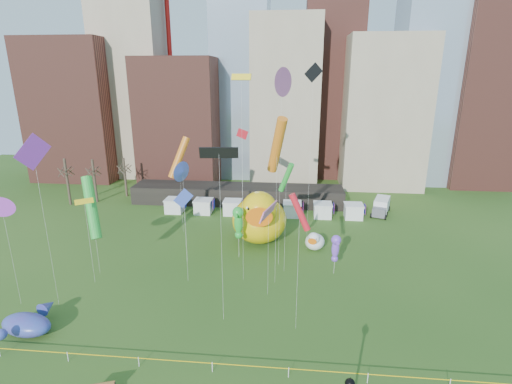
# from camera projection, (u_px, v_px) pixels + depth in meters

# --- Properties ---
(ground) EXTENTS (160.00, 160.00, 0.00)m
(ground) POSITION_uv_depth(u_px,v_px,m) (212.00, 372.00, 30.43)
(ground) COLOR #254B17
(ground) RESTS_ON ground
(skyline) EXTENTS (101.00, 23.00, 68.00)m
(skyline) POSITION_uv_depth(u_px,v_px,m) (278.00, 80.00, 82.14)
(skyline) COLOR brown
(skyline) RESTS_ON ground
(pavilion) EXTENTS (38.00, 6.00, 3.20)m
(pavilion) POSITION_uv_depth(u_px,v_px,m) (238.00, 194.00, 70.33)
(pavilion) COLOR black
(pavilion) RESTS_ON ground
(vendor_tents) EXTENTS (33.24, 2.80, 2.40)m
(vendor_tents) POSITION_uv_depth(u_px,v_px,m) (262.00, 209.00, 64.30)
(vendor_tents) COLOR white
(vendor_tents) RESTS_ON ground
(bare_trees) EXTENTS (8.44, 6.44, 8.50)m
(bare_trees) POSITION_uv_depth(u_px,v_px,m) (95.00, 180.00, 70.66)
(bare_trees) COLOR #382B21
(bare_trees) RESTS_ON ground
(caution_tape) EXTENTS (50.00, 0.06, 0.90)m
(caution_tape) POSITION_uv_depth(u_px,v_px,m) (212.00, 365.00, 30.23)
(caution_tape) COLOR white
(caution_tape) RESTS_ON ground
(big_duck) EXTENTS (8.35, 10.76, 8.04)m
(big_duck) POSITION_uv_depth(u_px,v_px,m) (259.00, 217.00, 53.03)
(big_duck) COLOR yellow
(big_duck) RESTS_ON ground
(small_duck) EXTENTS (3.25, 3.83, 2.73)m
(small_duck) POSITION_uv_depth(u_px,v_px,m) (315.00, 241.00, 51.38)
(small_duck) COLOR white
(small_duck) RESTS_ON ground
(seahorse_green) EXTENTS (1.61, 1.92, 6.84)m
(seahorse_green) POSITION_uv_depth(u_px,v_px,m) (238.00, 220.00, 48.21)
(seahorse_green) COLOR silver
(seahorse_green) RESTS_ON ground
(seahorse_purple) EXTENTS (1.25, 1.51, 4.92)m
(seahorse_purple) POSITION_uv_depth(u_px,v_px,m) (336.00, 246.00, 44.46)
(seahorse_purple) COLOR silver
(seahorse_purple) RESTS_ON ground
(whale_inflatable) EXTENTS (5.24, 6.30, 2.15)m
(whale_inflatable) POSITION_uv_depth(u_px,v_px,m) (28.00, 323.00, 34.80)
(whale_inflatable) COLOR #4B3591
(whale_inflatable) RESTS_ON ground
(box_truck) EXTENTS (3.99, 6.33, 2.53)m
(box_truck) POSITION_uv_depth(u_px,v_px,m) (381.00, 206.00, 65.01)
(box_truck) COLOR white
(box_truck) RESTS_ON ground
(kite_0) EXTENTS (2.32, 3.84, 14.61)m
(kite_0) POSITION_uv_depth(u_px,v_px,m) (242.00, 134.00, 58.23)
(kite_0) COLOR silver
(kite_0) RESTS_ON ground
(kite_1) EXTENTS (1.60, 4.07, 10.03)m
(kite_1) POSITION_uv_depth(u_px,v_px,m) (269.00, 212.00, 38.51)
(kite_1) COLOR silver
(kite_1) RESTS_ON ground
(kite_2) EXTENTS (3.31, 0.83, 16.75)m
(kite_2) POSITION_uv_depth(u_px,v_px,m) (219.00, 154.00, 32.30)
(kite_2) COLOR silver
(kite_2) RESTS_ON ground
(kite_3) EXTENTS (1.97, 1.83, 13.39)m
(kite_3) POSITION_uv_depth(u_px,v_px,m) (286.00, 178.00, 42.63)
(kite_3) COLOR silver
(kite_3) RESTS_ON ground
(kite_4) EXTENTS (1.67, 1.37, 9.96)m
(kite_4) POSITION_uv_depth(u_px,v_px,m) (84.00, 202.00, 40.80)
(kite_4) COLOR silver
(kite_4) RESTS_ON ground
(kite_5) EXTENTS (0.88, 2.34, 12.79)m
(kite_5) POSITION_uv_depth(u_px,v_px,m) (183.00, 172.00, 45.22)
(kite_5) COLOR silver
(kite_5) RESTS_ON ground
(kite_6) EXTENTS (3.45, 2.86, 14.32)m
(kite_6) POSITION_uv_depth(u_px,v_px,m) (179.00, 157.00, 54.43)
(kite_6) COLOR silver
(kite_6) RESTS_ON ground
(kite_7) EXTENTS (1.80, 2.93, 17.54)m
(kite_7) POSITION_uv_depth(u_px,v_px,m) (33.00, 154.00, 34.88)
(kite_7) COLOR silver
(kite_7) RESTS_ON ground
(kite_8) EXTENTS (2.00, 0.78, 13.10)m
(kite_8) POSITION_uv_depth(u_px,v_px,m) (300.00, 212.00, 32.32)
(kite_8) COLOR silver
(kite_8) RESTS_ON ground
(kite_9) EXTENTS (1.51, 3.04, 23.34)m
(kite_9) POSITION_uv_depth(u_px,v_px,m) (282.00, 82.00, 41.37)
(kite_9) COLOR silver
(kite_9) RESTS_ON ground
(kite_10) EXTENTS (2.22, 0.81, 23.96)m
(kite_10) POSITION_uv_depth(u_px,v_px,m) (313.00, 79.00, 45.54)
(kite_10) COLOR silver
(kite_10) RESTS_ON ground
(kite_11) EXTENTS (3.28, 4.04, 11.73)m
(kite_11) POSITION_uv_depth(u_px,v_px,m) (92.00, 207.00, 43.18)
(kite_11) COLOR silver
(kite_11) RESTS_ON ground
(kite_12) EXTENTS (2.05, 0.75, 22.63)m
(kite_12) POSITION_uv_depth(u_px,v_px,m) (241.00, 81.00, 37.85)
(kite_12) COLOR silver
(kite_12) RESTS_ON ground
(kite_13) EXTENTS (1.98, 0.97, 11.00)m
(kite_13) POSITION_uv_depth(u_px,v_px,m) (183.00, 200.00, 41.06)
(kite_13) COLOR silver
(kite_13) RESTS_ON ground
(kite_14) EXTENTS (2.44, 3.69, 18.69)m
(kite_14) POSITION_uv_depth(u_px,v_px,m) (277.00, 145.00, 39.08)
(kite_14) COLOR silver
(kite_14) RESTS_ON ground
(kite_15) EXTENTS (1.99, 0.34, 11.58)m
(kite_15) POSITION_uv_depth(u_px,v_px,m) (1.00, 207.00, 36.33)
(kite_15) COLOR silver
(kite_15) RESTS_ON ground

